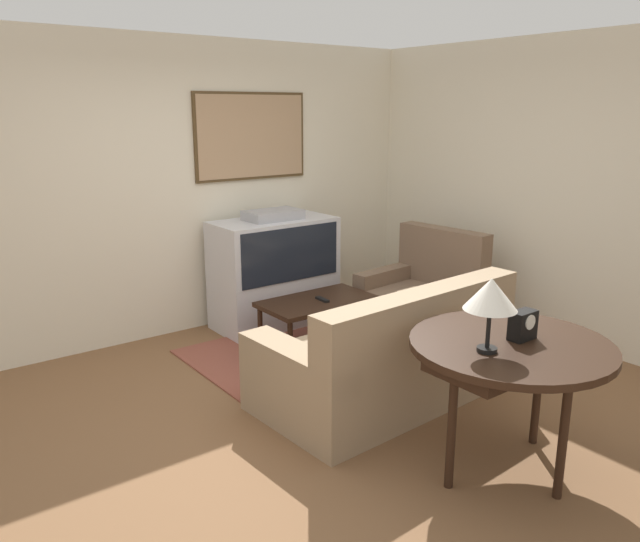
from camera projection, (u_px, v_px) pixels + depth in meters
ground_plane at (317, 410)px, 4.41m from camera, size 12.00×12.00×0.00m
wall_back at (179, 188)px, 5.72m from camera, size 12.00×0.10×2.70m
wall_right at (551, 191)px, 5.61m from camera, size 0.06×12.00×2.70m
area_rug at (312, 353)px, 5.42m from camera, size 1.93×1.57×0.01m
tv at (274, 271)px, 6.05m from camera, size 1.18×0.60×1.14m
couch at (387, 360)px, 4.51m from camera, size 1.85×1.07×0.90m
armchair at (423, 300)px, 5.93m from camera, size 0.93×1.03×0.96m
coffee_table at (318, 305)px, 5.45m from camera, size 1.00×0.56×0.46m
console_table at (511, 353)px, 3.53m from camera, size 1.14×1.14×0.80m
table_lamp at (491, 295)px, 3.29m from camera, size 0.29×0.29×0.41m
mantel_clock at (523, 325)px, 3.53m from camera, size 0.16×0.10×0.17m
remote at (322, 299)px, 5.40m from camera, size 0.05×0.16×0.02m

